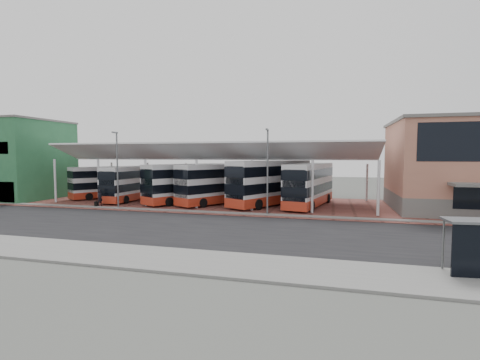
{
  "coord_description": "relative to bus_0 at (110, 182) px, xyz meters",
  "views": [
    {
      "loc": [
        7.82,
        -25.63,
        5.6
      ],
      "look_at": [
        -1.06,
        7.81,
        3.18
      ],
      "focal_mm": 26.0,
      "sensor_mm": 36.0,
      "label": 1
    }
  ],
  "objects": [
    {
      "name": "bus_2",
      "position": [
        11.72,
        -1.71,
        0.21
      ],
      "size": [
        7.46,
        10.94,
        4.55
      ],
      "rotation": [
        0.0,
        0.0,
        -0.49
      ],
      "color": "silver",
      "rests_on": "forecourt"
    },
    {
      "name": "bus_0",
      "position": [
        0.0,
        0.0,
        0.0
      ],
      "size": [
        7.35,
        9.66,
        4.12
      ],
      "rotation": [
        0.0,
        0.0,
        -0.57
      ],
      "color": "silver",
      "rests_on": "forecourt"
    },
    {
      "name": "bus_1",
      "position": [
        4.34,
        -1.44,
        0.05
      ],
      "size": [
        2.87,
        10.32,
        4.22
      ],
      "rotation": [
        0.0,
        0.0,
        -0.04
      ],
      "color": "silver",
      "rests_on": "forecourt"
    },
    {
      "name": "yellow_line_far",
      "position": [
        20.58,
        -20.99,
        -2.08
      ],
      "size": [
        120.0,
        0.12,
        0.01
      ],
      "primitive_type": "cube",
      "color": "#F9AA00",
      "rests_on": "road"
    },
    {
      "name": "sidewalk",
      "position": [
        20.58,
        -23.29,
        -2.04
      ],
      "size": [
        120.0,
        4.0,
        0.14
      ],
      "primitive_type": "cube",
      "color": "slate",
      "rests_on": "ground"
    },
    {
      "name": "forecourt",
      "position": [
        22.58,
        -1.29,
        -2.08
      ],
      "size": [
        72.0,
        16.0,
        0.06
      ],
      "primitive_type": "cube",
      "color": "brown",
      "rests_on": "ground"
    },
    {
      "name": "pedestrian",
      "position": [
        3.68,
        -7.09,
        -1.14
      ],
      "size": [
        0.55,
        0.73,
        1.82
      ],
      "primitive_type": "imported",
      "rotation": [
        0.0,
        0.0,
        1.39
      ],
      "color": "black",
      "rests_on": "forecourt"
    },
    {
      "name": "lamp_west",
      "position": [
        6.58,
        -8.01,
        2.25
      ],
      "size": [
        0.16,
        0.9,
        8.07
      ],
      "color": "#585B5E",
      "rests_on": "ground"
    },
    {
      "name": "lamp_east",
      "position": [
        22.58,
        -8.01,
        2.25
      ],
      "size": [
        0.16,
        0.9,
        8.07
      ],
      "color": "#585B5E",
      "rests_on": "ground"
    },
    {
      "name": "ground",
      "position": [
        20.58,
        -14.29,
        -2.11
      ],
      "size": [
        140.0,
        140.0,
        0.0
      ],
      "primitive_type": "plane",
      "color": "#484A45"
    },
    {
      "name": "suitcase",
      "position": [
        3.74,
        -7.83,
        -1.76
      ],
      "size": [
        0.34,
        0.24,
        0.58
      ],
      "primitive_type": "cube",
      "color": "black",
      "rests_on": "forecourt"
    },
    {
      "name": "bus_5",
      "position": [
        26.03,
        -1.06,
        0.27
      ],
      "size": [
        4.88,
        11.62,
        4.67
      ],
      "rotation": [
        0.0,
        0.0,
        -0.21
      ],
      "color": "silver",
      "rests_on": "forecourt"
    },
    {
      "name": "bus_3",
      "position": [
        15.72,
        -1.61,
        0.22
      ],
      "size": [
        7.6,
        10.94,
        4.57
      ],
      "rotation": [
        0.0,
        0.0,
        -0.51
      ],
      "color": "silver",
      "rests_on": "forecourt"
    },
    {
      "name": "shop_green",
      "position": [
        -9.42,
        -3.32,
        3.01
      ],
      "size": [
        6.4,
        10.2,
        10.22
      ],
      "color": "#2F7043",
      "rests_on": "ground"
    },
    {
      "name": "north_kerb",
      "position": [
        20.58,
        -8.09,
        -2.04
      ],
      "size": [
        120.0,
        0.8,
        0.14
      ],
      "primitive_type": "cube",
      "color": "slate",
      "rests_on": "ground"
    },
    {
      "name": "canopy",
      "position": [
        14.58,
        -0.35,
        3.69
      ],
      "size": [
        37.0,
        11.63,
        7.07
      ],
      "color": "silver",
      "rests_on": "ground"
    },
    {
      "name": "road",
      "position": [
        20.58,
        -15.29,
        -2.1
      ],
      "size": [
        120.0,
        14.0,
        0.02
      ],
      "primitive_type": "cube",
      "color": "black",
      "rests_on": "ground"
    },
    {
      "name": "yellow_line_near",
      "position": [
        20.58,
        -21.29,
        -2.08
      ],
      "size": [
        120.0,
        0.12,
        0.01
      ],
      "primitive_type": "cube",
      "color": "#F9AA00",
      "rests_on": "road"
    },
    {
      "name": "bus_4",
      "position": [
        21.73,
        -1.24,
        0.43
      ],
      "size": [
        8.08,
        11.99,
        4.98
      ],
      "rotation": [
        0.0,
        0.0,
        -0.48
      ],
      "color": "silver",
      "rests_on": "forecourt"
    }
  ]
}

